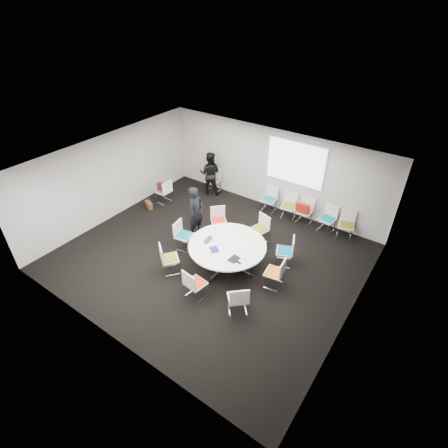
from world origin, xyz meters
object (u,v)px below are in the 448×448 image
Objects in this scene: chair_ring_d at (219,226)px; chair_ring_f at (170,263)px; chair_ring_h at (238,303)px; chair_person_back at (213,185)px; chair_spare_left at (164,195)px; brown_bag at (149,205)px; chair_back_b at (288,211)px; person_main at (196,212)px; laptop at (210,240)px; chair_back_d at (326,223)px; maroon_bag at (163,187)px; cup at (229,239)px; chair_back_e at (345,230)px; chair_ring_a at (274,277)px; chair_back_c at (304,216)px; chair_ring_e at (184,240)px; person_back at (210,173)px; chair_back_a at (269,204)px; conference_table at (227,251)px; chair_ring_b at (284,256)px; chair_ring_c at (259,234)px; chair_ring_g at (195,288)px.

chair_ring_f is (-0.04, -2.22, 0.00)m from chair_ring_d.
chair_ring_h is 1.00× the size of chair_person_back.
brown_bag is (-0.19, -0.61, -0.16)m from chair_spare_left.
brown_bag is (-4.27, -2.26, -0.16)m from chair_back_b.
person_main is 1.38m from laptop.
person_main reaches higher than laptop.
chair_back_d is 2.20× the size of maroon_bag.
person_main is 18.38× the size of cup.
chair_back_e is 4.62m from person_main.
chair_ring_f is at bearing -168.24° from person_main.
chair_ring_a is 5.48m from maroon_bag.
chair_back_c is 0.77m from chair_back_d.
chair_ring_e is (-0.40, -1.20, 0.00)m from chair_ring_d.
chair_ring_d is 3.90m from chair_back_e.
person_back reaches higher than cup.
brown_bag is (-2.90, -0.20, -0.16)m from chair_ring_d.
chair_back_a is at bearing 32.94° from brown_bag.
chair_ring_b reaches higher than conference_table.
chair_ring_d is 2.16m from chair_back_a.
chair_ring_c is (0.15, 1.49, -0.25)m from conference_table.
chair_back_e is (2.18, 4.63, 0.00)m from chair_ring_g.
chair_ring_d is 1.00× the size of chair_back_b.
chair_person_back is (-2.92, 4.63, 0.00)m from chair_ring_g.
chair_ring_a is 2.95m from chair_ring_e.
chair_ring_f and chair_back_e have the same top height.
chair_ring_a is 3.69m from chair_back_a.
person_main reaches higher than conference_table.
person_back is at bearing 133.55° from conference_table.
maroon_bag is at bearing 66.39° from chair_ring_a.
conference_table is at bearing 83.09° from chair_ring_e.
brown_bag is at bearing -105.41° from maroon_bag.
laptop is at bearing 63.08° from chair_back_b.
chair_ring_d is 1.00× the size of chair_ring_h.
chair_ring_a is 1.00× the size of chair_ring_b.
laptop is at bearing 87.70° from chair_ring_a.
person_back reaches higher than chair_person_back.
cup is at bearing 76.57° from chair_back_c.
chair_ring_b is at bearing -86.85° from person_main.
conference_table is at bearing 80.86° from chair_ring_f.
chair_back_d is at bearing 17.03° from maroon_bag.
maroon_bag is (-5.08, 0.54, 0.34)m from chair_ring_b.
chair_ring_e is 0.54× the size of person_back.
laptop is (-1.94, -0.19, 0.47)m from chair_ring_a.
person_main reaches higher than chair_person_back.
cup is at bearing 69.58° from chair_back_b.
chair_ring_a is at bearing 110.98° from chair_ring_d.
chair_person_back is at bearing 3.09° from chair_back_c.
cup is at bearing 38.24° from chair_back_e.
cup is 4.05m from brown_bag.
chair_ring_c is 2.92m from chair_ring_g.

